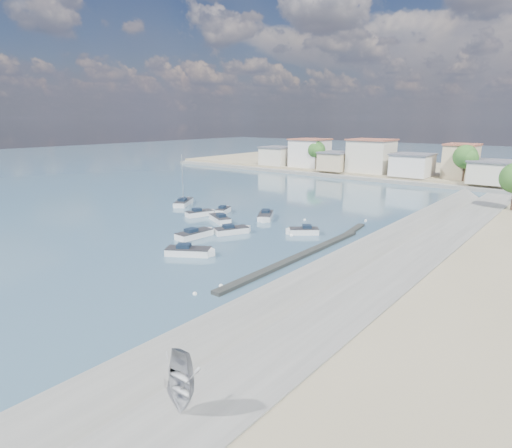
{
  "coord_description": "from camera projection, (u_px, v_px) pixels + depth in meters",
  "views": [
    {
      "loc": [
        31.29,
        -27.46,
        14.91
      ],
      "look_at": [
        -2.85,
        14.89,
        1.4
      ],
      "focal_mm": 30.0,
      "sensor_mm": 36.0,
      "label": 1
    }
  ],
  "objects": [
    {
      "name": "motorboat_h",
      "position": [
        191.0,
        252.0,
        47.77
      ],
      "size": [
        5.21,
        4.26,
        1.48
      ],
      "color": "white",
      "rests_on": "ground"
    },
    {
      "name": "motorboat_f",
      "position": [
        224.0,
        210.0,
        69.15
      ],
      "size": [
        2.67,
        4.03,
        1.48
      ],
      "color": "white",
      "rests_on": "ground"
    },
    {
      "name": "shore_trees",
      "position": [
        459.0,
        161.0,
        88.29
      ],
      "size": [
        74.56,
        38.32,
        7.92
      ],
      "color": "#38281E",
      "rests_on": "ground"
    },
    {
      "name": "ground",
      "position": [
        360.0,
        207.0,
        73.63
      ],
      "size": [
        400.0,
        400.0,
        0.0
      ],
      "primitive_type": "plane",
      "color": "#315162",
      "rests_on": "ground"
    },
    {
      "name": "sailboat",
      "position": [
        184.0,
        202.0,
        75.81
      ],
      "size": [
        4.92,
        6.16,
        9.0
      ],
      "color": "white",
      "rests_on": "ground"
    },
    {
      "name": "motorboat_b",
      "position": [
        233.0,
        230.0,
        56.82
      ],
      "size": [
        3.63,
        4.87,
        1.48
      ],
      "color": "white",
      "rests_on": "ground"
    },
    {
      "name": "mooring_buoys",
      "position": [
        293.0,
        242.0,
        52.53
      ],
      "size": [
        8.49,
        35.2,
        0.4
      ],
      "color": "white",
      "rests_on": "ground"
    },
    {
      "name": "breakwater",
      "position": [
        310.0,
        251.0,
        48.74
      ],
      "size": [
        2.0,
        31.02,
        0.35
      ],
      "color": "black",
      "rests_on": "ground"
    },
    {
      "name": "far_shore_quay",
      "position": [
        421.0,
        184.0,
        96.96
      ],
      "size": [
        160.0,
        2.5,
        0.8
      ],
      "primitive_type": "cube",
      "color": "slate",
      "rests_on": "ground"
    },
    {
      "name": "motorboat_g",
      "position": [
        265.0,
        216.0,
        64.97
      ],
      "size": [
        4.31,
        5.39,
        1.48
      ],
      "color": "white",
      "rests_on": "ground"
    },
    {
      "name": "far_shore_land",
      "position": [
        447.0,
        173.0,
        112.75
      ],
      "size": [
        160.0,
        40.0,
        1.4
      ],
      "primitive_type": "cube",
      "color": "gray",
      "rests_on": "ground"
    },
    {
      "name": "motorboat_a",
      "position": [
        196.0,
        234.0,
        55.04
      ],
      "size": [
        2.28,
        5.57,
        1.48
      ],
      "color": "white",
      "rests_on": "ground"
    },
    {
      "name": "far_town",
      "position": [
        481.0,
        165.0,
        93.81
      ],
      "size": [
        113.01,
        12.8,
        8.35
      ],
      "color": "beige",
      "rests_on": "far_shore_land"
    },
    {
      "name": "motorboat_e",
      "position": [
        201.0,
        213.0,
        67.0
      ],
      "size": [
        2.86,
        4.79,
        1.48
      ],
      "color": "white",
      "rests_on": "ground"
    },
    {
      "name": "overturned_dinghy",
      "position": [
        181.0,
        406.0,
        19.53
      ],
      "size": [
        3.22,
        1.56,
        0.6
      ],
      "primitive_type": "imported",
      "rotation": [
        3.14,
        0.0,
        0.02
      ],
      "color": "#A5A8AD",
      "rests_on": "seawall_walkway"
    },
    {
      "name": "seawall_walkway",
      "position": [
        414.0,
        266.0,
        41.74
      ],
      "size": [
        5.0,
        90.0,
        1.8
      ],
      "primitive_type": "cube",
      "color": "slate",
      "rests_on": "ground"
    },
    {
      "name": "motorboat_d",
      "position": [
        302.0,
        231.0,
        56.37
      ],
      "size": [
        3.95,
        3.65,
        1.48
      ],
      "color": "white",
      "rests_on": "ground"
    },
    {
      "name": "motorboat_c",
      "position": [
        219.0,
        219.0,
        63.52
      ],
      "size": [
        5.18,
        3.76,
        1.48
      ],
      "color": "white",
      "rests_on": "ground"
    }
  ]
}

